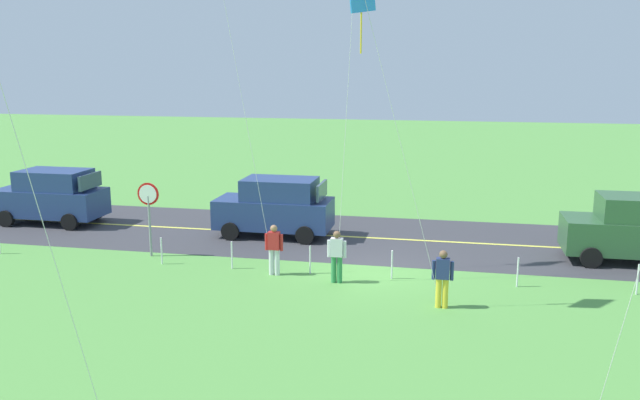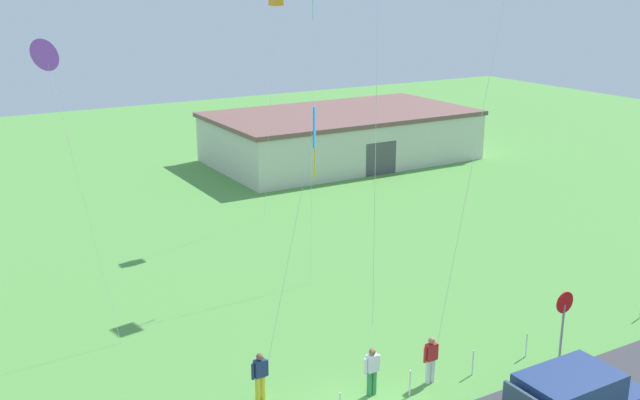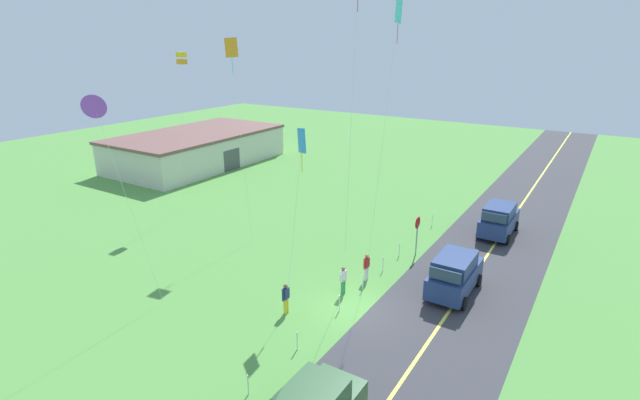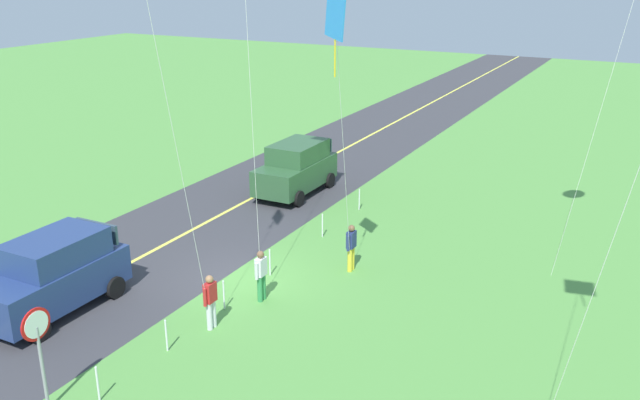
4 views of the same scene
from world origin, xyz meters
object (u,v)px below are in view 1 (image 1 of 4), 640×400
(car_parked_west_near, at_px, (636,228))
(person_adult_companion, at_px, (337,255))
(stop_sign, at_px, (149,205))
(car_suv_foreground, at_px, (276,206))
(person_adult_near, at_px, (274,248))
(person_child_watcher, at_px, (442,277))
(car_parked_east_near, at_px, (52,196))

(car_parked_west_near, xyz_separation_m, person_adult_companion, (9.30, 4.03, -0.29))
(car_parked_west_near, height_order, stop_sign, stop_sign)
(car_suv_foreground, bearing_deg, person_adult_companion, 123.21)
(person_adult_near, bearing_deg, person_child_watcher, 106.26)
(stop_sign, relative_size, person_adult_near, 1.60)
(car_parked_east_near, relative_size, person_child_watcher, 2.75)
(stop_sign, bearing_deg, car_parked_west_near, -170.94)
(car_parked_east_near, bearing_deg, car_parked_west_near, 177.20)
(person_adult_near, bearing_deg, car_parked_west_near, 143.78)
(car_suv_foreground, distance_m, person_adult_companion, 5.94)
(car_parked_east_near, height_order, stop_sign, stop_sign)
(car_suv_foreground, bearing_deg, stop_sign, 45.04)
(car_parked_west_near, bearing_deg, car_suv_foreground, -4.25)
(car_parked_west_near, distance_m, person_child_watcher, 8.27)
(stop_sign, distance_m, person_adult_near, 4.92)
(car_suv_foreground, xyz_separation_m, person_adult_companion, (-3.25, 4.97, -0.29))
(car_parked_west_near, bearing_deg, car_parked_east_near, -2.80)
(car_parked_east_near, relative_size, person_adult_companion, 2.75)
(car_parked_west_near, xyz_separation_m, person_adult_near, (11.34, 3.68, -0.29))
(person_adult_near, xyz_separation_m, person_child_watcher, (-5.18, 1.83, 0.00))
(car_parked_east_near, relative_size, car_parked_west_near, 1.00)
(car_suv_foreground, xyz_separation_m, car_parked_west_near, (-12.55, 0.93, 0.00))
(car_parked_east_near, distance_m, person_adult_companion, 13.85)
(person_child_watcher, bearing_deg, person_adult_near, -90.30)
(person_adult_companion, relative_size, person_child_watcher, 1.00)
(person_child_watcher, bearing_deg, car_suv_foreground, -116.06)
(person_adult_near, distance_m, person_child_watcher, 5.49)
(stop_sign, bearing_deg, person_adult_companion, 167.61)
(car_parked_east_near, xyz_separation_m, car_parked_west_near, (-22.16, 1.09, 0.00))
(car_suv_foreground, height_order, person_adult_near, car_suv_foreground)
(car_parked_west_near, bearing_deg, stop_sign, 9.06)
(stop_sign, bearing_deg, car_suv_foreground, -134.96)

